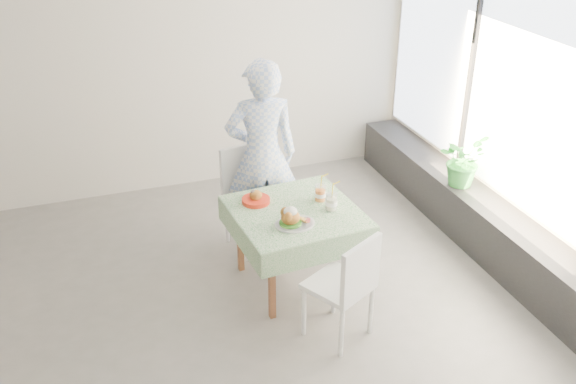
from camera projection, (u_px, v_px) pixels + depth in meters
name	position (u px, v px, depth m)	size (l,w,h in m)	color
floor	(206.00, 315.00, 5.39)	(6.00, 6.00, 0.00)	#605E5B
wall_back	(146.00, 70.00, 6.83)	(6.00, 0.02, 2.80)	beige
wall_right	(532.00, 117.00, 5.62)	(0.02, 5.00, 2.80)	beige
window_pane	(534.00, 90.00, 5.50)	(0.01, 4.80, 2.18)	#D1E0F9
window_ledge	(493.00, 233.00, 6.10)	(0.40, 4.80, 0.50)	black
cafe_table	(295.00, 238.00, 5.60)	(1.12, 1.12, 0.74)	brown
chair_far	(254.00, 217.00, 6.25)	(0.57, 0.57, 0.99)	white
chair_near	(339.00, 305.00, 5.05)	(0.60, 0.60, 0.94)	white
diner	(262.00, 156.00, 6.01)	(0.68, 0.45, 1.87)	#90AEE7
main_dish	(293.00, 219.00, 5.23)	(0.34, 0.34, 0.17)	white
juice_cup_orange	(320.00, 194.00, 5.60)	(0.10, 0.10, 0.29)	white
juice_cup_lemonade	(331.00, 202.00, 5.46)	(0.11, 0.11, 0.30)	white
second_dish	(256.00, 199.00, 5.58)	(0.25, 0.25, 0.12)	#B62512
potted_plant	(463.00, 160.00, 6.33)	(0.48, 0.41, 0.53)	#2B813A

